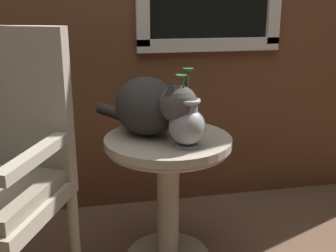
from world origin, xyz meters
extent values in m
cube|color=silver|center=(0.45, 0.79, 0.92)|extent=(0.80, 0.03, 0.07)
cylinder|color=#B2A893|center=(0.10, 0.21, 0.30)|extent=(0.10, 0.10, 0.53)
cylinder|color=#B2A893|center=(0.10, 0.21, 0.58)|extent=(0.54, 0.54, 0.03)
torus|color=#B2A893|center=(0.10, 0.21, 0.55)|extent=(0.52, 0.52, 0.02)
cylinder|color=#B2A893|center=(-0.31, 0.12, 0.21)|extent=(0.04, 0.04, 0.43)
cube|color=#B2A893|center=(-0.52, 0.21, 0.78)|extent=(0.48, 0.25, 0.58)
cube|color=#B2A893|center=(-0.40, -0.08, 0.67)|extent=(0.22, 0.43, 0.04)
ellipsoid|color=#33302D|center=(0.02, 0.27, 0.72)|extent=(0.37, 0.39, 0.25)
sphere|color=#494643|center=(0.13, 0.11, 0.77)|extent=(0.15, 0.15, 0.15)
cone|color=#33302D|center=(0.09, 0.09, 0.83)|extent=(0.05, 0.05, 0.05)
cone|color=#33302D|center=(0.16, 0.13, 0.83)|extent=(0.05, 0.05, 0.05)
cylinder|color=#33302D|center=(-0.09, 0.45, 0.65)|extent=(0.19, 0.26, 0.05)
cylinder|color=#99999E|center=(0.15, 0.08, 0.60)|extent=(0.09, 0.09, 0.01)
ellipsoid|color=#99999E|center=(0.15, 0.08, 0.68)|extent=(0.15, 0.15, 0.15)
cylinder|color=#99999E|center=(0.15, 0.08, 0.76)|extent=(0.08, 0.08, 0.05)
torus|color=#99999E|center=(0.15, 0.08, 0.78)|extent=(0.10, 0.10, 0.02)
cylinder|color=#2D662D|center=(0.16, 0.10, 0.84)|extent=(0.02, 0.05, 0.11)
cone|color=#2D662D|center=(0.16, 0.12, 0.89)|extent=(0.04, 0.04, 0.02)
cylinder|color=#2D662D|center=(0.14, 0.08, 0.83)|extent=(0.03, 0.01, 0.09)
cone|color=#2D662D|center=(0.13, 0.09, 0.88)|extent=(0.04, 0.04, 0.02)
camera|label=1|loc=(-0.23, -1.45, 1.16)|focal=45.15mm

